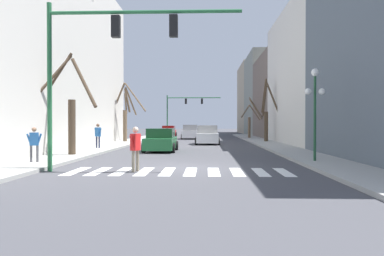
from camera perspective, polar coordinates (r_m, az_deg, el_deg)
name	(u,v)px	position (r m, az deg, el deg)	size (l,w,h in m)	color
ground_plane	(181,168)	(15.97, -1.64, -6.05)	(240.00, 240.00, 0.00)	#424247
sidewalk_left	(30,165)	(17.65, -23.46, -5.22)	(2.48, 90.00, 0.15)	#9E9E99
sidewalk_right	(337,167)	(16.84, 21.29, -5.49)	(2.48, 90.00, 0.15)	#9E9E99
building_row_left	(33,58)	(28.18, -23.06, 9.77)	(6.00, 29.88, 13.88)	beige
building_row_right	(284,91)	(48.38, 13.85, 5.57)	(6.00, 72.14, 13.35)	#515B66
crosswalk_stripes	(179,172)	(14.63, -2.00, -6.66)	(8.55, 2.60, 0.01)	white
traffic_signal_near	(105,48)	(15.19, -13.17, 11.80)	(7.56, 0.28, 6.58)	#236038
traffic_signal_far	(183,106)	(58.56, -1.32, 3.42)	(8.46, 0.28, 6.31)	#236038
street_lamp_right_corner	(315,95)	(18.27, 18.23, 4.74)	(0.95, 0.36, 4.27)	#1E4C2D
car_parked_right_far	(161,141)	(25.18, -4.76, -1.93)	(2.10, 4.26, 1.55)	#236B38
car_parked_left_far	(190,132)	(45.47, -0.27, -0.67)	(2.04, 4.68, 1.72)	silver
car_parked_right_mid	(207,135)	(33.91, 2.35, -1.14)	(2.17, 4.30, 1.71)	white
car_parked_left_mid	(169,132)	(52.27, -3.56, -0.56)	(2.01, 4.50, 1.58)	red
pedestrian_near_right_corner	(135,145)	(14.72, -8.62, -2.59)	(0.37, 0.73, 1.75)	#7A705B
pedestrian_crossing_street	(98,134)	(27.23, -14.15, -0.83)	(0.65, 0.50, 1.71)	#282D47
pedestrian_on_right_sidewalk	(34,141)	(18.16, -22.92, -1.89)	(0.67, 0.28, 1.56)	#4C4C51
street_tree_left_near	(267,114)	(37.19, 11.30, 2.12)	(1.47, 2.39, 6.11)	#473828
street_tree_left_far	(70,110)	(21.79, -18.10, 2.58)	(3.71, 1.55, 5.68)	#473828
street_tree_right_mid	(126,113)	(37.10, -10.04, 2.24)	(3.86, 3.31, 5.73)	brown
street_tree_left_mid	(251,120)	(45.75, 8.94, 1.15)	(2.60, 2.01, 4.93)	brown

